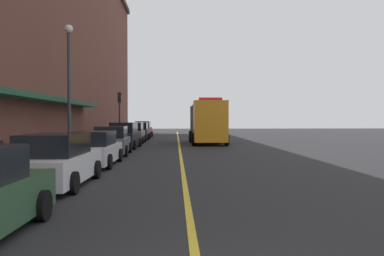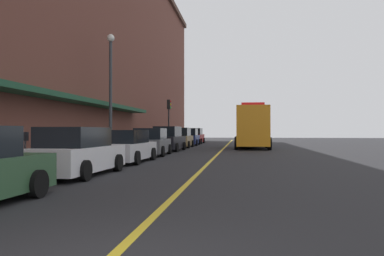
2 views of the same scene
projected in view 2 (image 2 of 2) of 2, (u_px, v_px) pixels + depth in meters
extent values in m
plane|color=#232326|center=(221.00, 151.00, 28.83)|extent=(112.00, 112.00, 0.00)
cube|color=gray|center=(140.00, 150.00, 29.63)|extent=(2.40, 70.00, 0.15)
cube|color=gold|center=(221.00, 151.00, 28.83)|extent=(0.16, 70.00, 0.01)
cube|color=brown|center=(39.00, 32.00, 29.69)|extent=(13.08, 64.00, 18.20)
cube|color=#19472D|center=(85.00, 101.00, 20.81)|extent=(1.20, 22.40, 0.24)
cylinder|color=black|center=(38.00, 184.00, 8.74)|extent=(0.23, 0.64, 0.64)
cube|color=silver|center=(78.00, 158.00, 13.20)|extent=(1.91, 4.72, 0.80)
cube|color=black|center=(75.00, 137.00, 12.97)|extent=(1.68, 2.61, 0.66)
cylinder|color=black|center=(72.00, 162.00, 14.77)|extent=(0.24, 0.65, 0.64)
cylinder|color=black|center=(118.00, 163.00, 14.49)|extent=(0.24, 0.65, 0.64)
cylinder|color=black|center=(29.00, 170.00, 11.90)|extent=(0.24, 0.65, 0.64)
cylinder|color=black|center=(85.00, 171.00, 11.62)|extent=(0.24, 0.65, 0.64)
cube|color=silver|center=(127.00, 151.00, 18.64)|extent=(1.84, 4.87, 0.76)
cube|color=black|center=(125.00, 137.00, 18.40)|extent=(1.64, 2.68, 0.62)
cylinder|color=black|center=(119.00, 154.00, 20.25)|extent=(0.23, 0.64, 0.64)
cylinder|color=black|center=(153.00, 154.00, 20.00)|extent=(0.23, 0.64, 0.64)
cylinder|color=black|center=(97.00, 158.00, 17.27)|extent=(0.23, 0.64, 0.64)
cylinder|color=black|center=(137.00, 158.00, 17.02)|extent=(0.23, 0.64, 0.64)
cube|color=#595B60|center=(151.00, 146.00, 23.86)|extent=(1.92, 4.26, 0.82)
cube|color=black|center=(151.00, 134.00, 23.66)|extent=(1.69, 2.36, 0.67)
cylinder|color=black|center=(142.00, 149.00, 25.25)|extent=(0.24, 0.65, 0.64)
cylinder|color=black|center=(169.00, 149.00, 25.07)|extent=(0.24, 0.65, 0.64)
cylinder|color=black|center=(131.00, 151.00, 22.66)|extent=(0.24, 0.65, 0.64)
cylinder|color=black|center=(162.00, 151.00, 22.47)|extent=(0.24, 0.65, 0.64)
cube|color=black|center=(168.00, 142.00, 29.18)|extent=(1.98, 4.71, 0.91)
cube|color=black|center=(168.00, 131.00, 28.96)|extent=(1.72, 2.61, 0.75)
cylinder|color=black|center=(161.00, 146.00, 30.75)|extent=(0.24, 0.65, 0.64)
cylinder|color=black|center=(184.00, 146.00, 30.45)|extent=(0.24, 0.65, 0.64)
cylinder|color=black|center=(152.00, 147.00, 27.91)|extent=(0.24, 0.65, 0.64)
cylinder|color=black|center=(176.00, 148.00, 27.61)|extent=(0.24, 0.65, 0.64)
cube|color=#A5844C|center=(180.00, 141.00, 35.04)|extent=(1.84, 4.51, 0.89)
cube|color=black|center=(180.00, 132.00, 34.82)|extent=(1.65, 2.48, 0.73)
cylinder|color=black|center=(173.00, 143.00, 36.54)|extent=(0.22, 0.64, 0.64)
cylinder|color=black|center=(192.00, 143.00, 36.31)|extent=(0.22, 0.64, 0.64)
cylinder|color=black|center=(167.00, 144.00, 33.77)|extent=(0.22, 0.64, 0.64)
cylinder|color=black|center=(188.00, 145.00, 33.54)|extent=(0.22, 0.64, 0.64)
cube|color=navy|center=(189.00, 139.00, 40.50)|extent=(1.83, 4.37, 0.87)
cube|color=black|center=(189.00, 132.00, 40.29)|extent=(1.63, 2.41, 0.71)
cylinder|color=black|center=(182.00, 142.00, 41.95)|extent=(0.22, 0.64, 0.64)
cylinder|color=black|center=(199.00, 142.00, 41.73)|extent=(0.22, 0.64, 0.64)
cylinder|color=black|center=(179.00, 143.00, 39.27)|extent=(0.22, 0.64, 0.64)
cylinder|color=black|center=(196.00, 143.00, 39.05)|extent=(0.22, 0.64, 0.64)
cube|color=maroon|center=(195.00, 138.00, 46.06)|extent=(1.79, 4.42, 0.90)
cube|color=black|center=(195.00, 131.00, 45.85)|extent=(1.58, 2.44, 0.74)
cylinder|color=black|center=(190.00, 140.00, 47.53)|extent=(0.23, 0.64, 0.64)
cylinder|color=black|center=(204.00, 141.00, 47.28)|extent=(0.23, 0.64, 0.64)
cylinder|color=black|center=(186.00, 141.00, 44.84)|extent=(0.23, 0.64, 0.64)
cylinder|color=black|center=(201.00, 141.00, 44.58)|extent=(0.23, 0.64, 0.64)
cube|color=orange|center=(253.00, 126.00, 30.52)|extent=(2.57, 2.28, 3.20)
cube|color=#3F3F42|center=(251.00, 128.00, 34.71)|extent=(2.58, 5.53, 2.94)
cube|color=red|center=(253.00, 104.00, 30.53)|extent=(1.80, 0.60, 0.24)
cylinder|color=black|center=(270.00, 144.00, 30.43)|extent=(0.30, 1.00, 1.00)
cylinder|color=black|center=(236.00, 144.00, 30.76)|extent=(0.30, 1.00, 1.00)
cylinder|color=black|center=(267.00, 142.00, 33.85)|extent=(0.30, 1.00, 1.00)
cylinder|color=black|center=(237.00, 142.00, 34.18)|extent=(0.30, 1.00, 1.00)
cylinder|color=black|center=(265.00, 142.00, 36.07)|extent=(0.30, 1.00, 1.00)
cylinder|color=black|center=(237.00, 142.00, 36.40)|extent=(0.30, 1.00, 1.00)
cylinder|color=#4C4C51|center=(25.00, 157.00, 12.40)|extent=(0.07, 0.07, 1.05)
cube|color=black|center=(25.00, 136.00, 12.40)|extent=(0.14, 0.18, 0.28)
cylinder|color=#4C4C51|center=(110.00, 147.00, 20.43)|extent=(0.07, 0.07, 1.05)
cube|color=black|center=(110.00, 134.00, 20.43)|extent=(0.14, 0.18, 0.28)
cylinder|color=#4C4C51|center=(183.00, 138.00, 46.01)|extent=(0.07, 0.07, 1.05)
cube|color=black|center=(183.00, 132.00, 46.01)|extent=(0.14, 0.18, 0.28)
cylinder|color=#4C4C51|center=(177.00, 139.00, 41.20)|extent=(0.07, 0.07, 1.05)
cube|color=black|center=(177.00, 132.00, 41.20)|extent=(0.14, 0.18, 0.28)
cylinder|color=#4C4C51|center=(138.00, 143.00, 25.84)|extent=(0.07, 0.07, 1.05)
cube|color=black|center=(138.00, 133.00, 25.85)|extent=(0.14, 0.18, 0.28)
cylinder|color=#33383D|center=(111.00, 98.00, 22.26)|extent=(0.18, 0.18, 6.50)
sphere|color=white|center=(111.00, 38.00, 22.29)|extent=(0.44, 0.44, 0.44)
cylinder|color=#232326|center=(169.00, 127.00, 36.50)|extent=(0.14, 0.14, 3.40)
cube|color=black|center=(169.00, 104.00, 36.52)|extent=(0.28, 0.36, 0.90)
sphere|color=red|center=(170.00, 101.00, 36.50)|extent=(0.16, 0.16, 0.16)
sphere|color=gold|center=(170.00, 104.00, 36.50)|extent=(0.16, 0.16, 0.16)
sphere|color=green|center=(170.00, 108.00, 36.50)|extent=(0.16, 0.16, 0.16)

